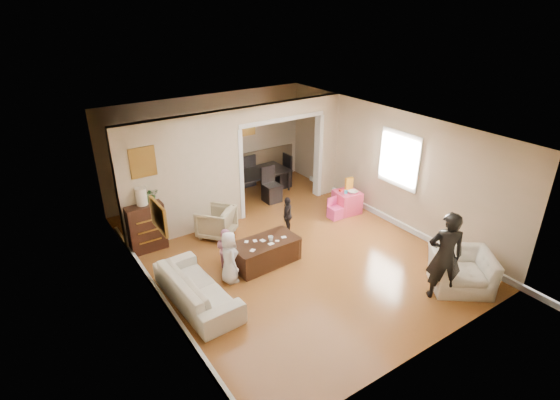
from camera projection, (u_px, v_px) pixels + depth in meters
floor at (285, 249)px, 9.05m from camera, size 7.00×7.00×0.00m
partition_left at (183, 178)px, 9.16m from camera, size 2.75×0.18×2.60m
partition_right at (326, 146)px, 11.10m from camera, size 0.55×0.18×2.60m
partition_header at (281, 109)px, 9.92m from camera, size 2.22×0.18×0.35m
window_pane at (400, 159)px, 9.46m from camera, size 0.03×0.95×1.10m
framed_art_partition at (143, 162)px, 8.43m from camera, size 0.45×0.03×0.55m
framed_art_sofa_wall at (159, 216)px, 6.47m from camera, size 0.03×0.55×0.40m
framed_art_alcove at (246, 124)px, 11.47m from camera, size 0.45×0.03×0.55m
sofa at (197, 288)px, 7.38m from camera, size 0.86×2.00×0.57m
armchair_back at (216, 222)px, 9.43m from camera, size 1.01×1.01×0.66m
armchair_front at (461, 270)px, 7.76m from camera, size 1.37×1.35×0.67m
dresser at (146, 227)px, 8.87m from camera, size 0.73×0.41×1.01m
table_lamp at (141, 196)px, 8.58m from camera, size 0.22×0.22×0.36m
potted_plant at (151, 195)px, 8.69m from camera, size 0.27×0.24×0.30m
coffee_table at (265, 252)px, 8.49m from camera, size 1.34×0.73×0.49m
coffee_cup at (271, 239)px, 8.38m from camera, size 0.11×0.11×0.09m
play_table at (347, 202)px, 10.50m from camera, size 0.62×0.62×0.53m
cereal_box at (349, 184)px, 10.46m from camera, size 0.21×0.09×0.30m
cyan_cup at (346, 192)px, 10.28m from camera, size 0.08×0.08×0.08m
toy_block at (341, 190)px, 10.41m from camera, size 0.09×0.08×0.05m
play_bowl at (353, 192)px, 10.31m from camera, size 0.25×0.25×0.06m
dining_table at (259, 182)px, 11.53m from camera, size 1.68×0.97×0.58m
adult_person at (445, 256)px, 7.29m from camera, size 0.72×0.67×1.64m
child_kneel_a at (229, 257)px, 7.84m from camera, size 0.37×0.52×1.00m
child_kneel_b at (225, 248)px, 8.29m from camera, size 0.44×0.49×0.82m
child_toddler at (288, 215)px, 9.50m from camera, size 0.51×0.50×0.86m
craft_papers at (264, 242)px, 8.34m from camera, size 0.88×0.45×0.00m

